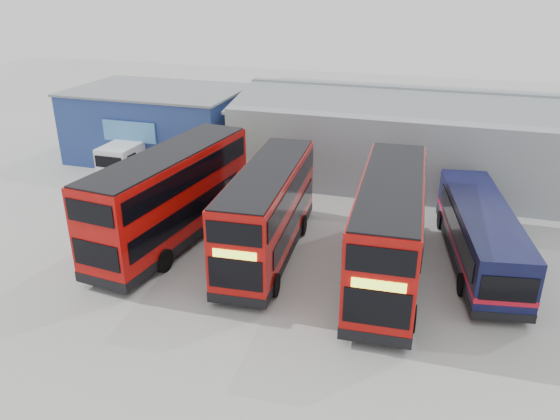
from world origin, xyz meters
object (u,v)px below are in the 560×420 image
object	(u,v)px
double_decker_centre	(268,213)
panel_van	(132,155)
maintenance_shed	(470,141)
double_decker_left	(172,198)
single_decker_blue	(480,236)
double_decker_right	(388,231)
office_block	(160,123)

from	to	relation	value
double_decker_centre	panel_van	xyz separation A→B (m)	(-12.77, 8.46, -0.89)
maintenance_shed	double_decker_left	xyz separation A→B (m)	(-14.34, -14.65, -0.21)
double_decker_centre	single_decker_blue	bearing A→B (deg)	7.95
double_decker_right	single_decker_blue	world-z (taller)	double_decker_right
office_block	double_decker_centre	world-z (taller)	office_block
maintenance_shed	panel_van	bearing A→B (deg)	-164.54
double_decker_right	office_block	bearing A→B (deg)	141.45
office_block	single_decker_blue	distance (m)	24.86
double_decker_right	panel_van	distance (m)	20.67
double_decker_right	single_decker_blue	size ratio (longest dim) A/B	1.04
single_decker_blue	panel_van	xyz separation A→B (m)	(-22.57, 6.34, -0.10)
double_decker_centre	double_decker_right	bearing A→B (deg)	-9.58
maintenance_shed	panel_van	size ratio (longest dim) A/B	5.56
double_decker_left	single_decker_blue	distance (m)	15.08
single_decker_blue	double_decker_centre	bearing A→B (deg)	2.34
maintenance_shed	double_decker_left	size ratio (longest dim) A/B	2.63
office_block	single_decker_blue	world-z (taller)	office_block
maintenance_shed	double_decker_centre	xyz separation A→B (m)	(-9.26, -14.56, -0.38)
maintenance_shed	double_decker_centre	world-z (taller)	maintenance_shed
double_decker_left	double_decker_centre	xyz separation A→B (m)	(5.08, 0.09, -0.18)
double_decker_centre	single_decker_blue	size ratio (longest dim) A/B	0.98
office_block	maintenance_shed	distance (m)	22.09
maintenance_shed	double_decker_right	size ratio (longest dim) A/B	2.69
office_block	panel_van	distance (m)	4.27
single_decker_blue	maintenance_shed	bearing A→B (deg)	-97.38
maintenance_shed	double_decker_centre	distance (m)	17.25
double_decker_left	panel_van	bearing A→B (deg)	-42.00
double_decker_centre	single_decker_blue	xyz separation A→B (m)	(9.80, 2.12, -0.78)
office_block	double_decker_centre	size ratio (longest dim) A/B	1.15
panel_van	office_block	bearing A→B (deg)	89.29
double_decker_left	double_decker_centre	size ratio (longest dim) A/B	1.08
office_block	double_decker_right	size ratio (longest dim) A/B	1.08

